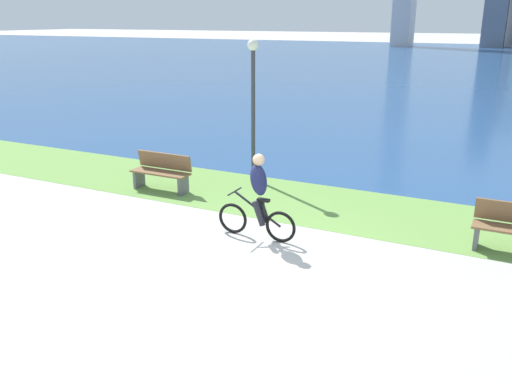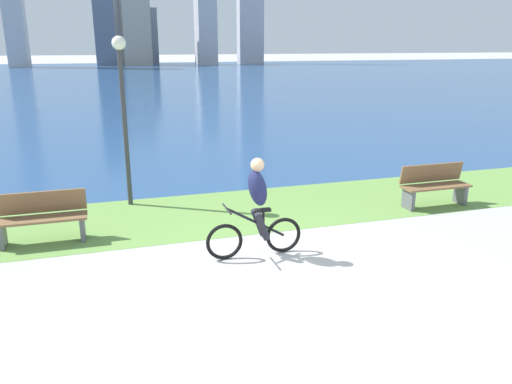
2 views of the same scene
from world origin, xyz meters
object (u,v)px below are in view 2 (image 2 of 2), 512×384
(lamppost_tall, at_px, (123,96))
(bench_near_path, at_px, (42,218))
(bench_far_along_path, at_px, (434,186))
(cyclist_lead, at_px, (257,208))

(lamppost_tall, bearing_deg, bench_near_path, -131.84)
(lamppost_tall, bearing_deg, bench_far_along_path, -17.90)
(cyclist_lead, xyz_separation_m, lamppost_tall, (-1.82, 3.43, 1.50))
(cyclist_lead, bearing_deg, bench_near_path, 154.07)
(bench_far_along_path, distance_m, lamppost_tall, 6.80)
(bench_far_along_path, bearing_deg, cyclist_lead, -162.18)
(cyclist_lead, xyz_separation_m, bench_far_along_path, (4.41, 1.42, -0.38))
(cyclist_lead, xyz_separation_m, bench_near_path, (-3.40, 1.65, -0.38))
(cyclist_lead, relative_size, bench_far_along_path, 1.10)
(cyclist_lead, distance_m, bench_near_path, 3.80)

